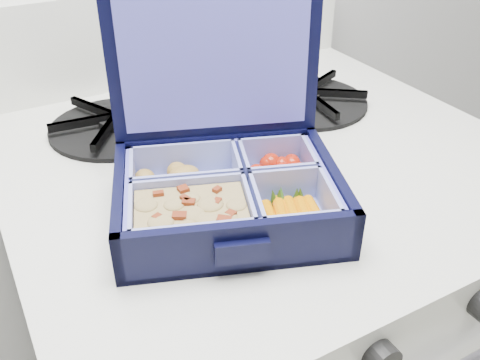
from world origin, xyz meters
TOP-DOWN VIEW (x-y plane):
  - bento_box at (0.05, 1.57)m, footprint 0.26×0.23m
  - burner_grate at (0.26, 1.75)m, footprint 0.23×0.23m
  - burner_grate_rear at (0.01, 1.80)m, footprint 0.19×0.19m
  - fork at (0.07, 1.72)m, footprint 0.16×0.16m

SIDE VIEW (x-z plane):
  - fork at x=0.07m, z-range 0.89..0.89m
  - burner_grate_rear at x=0.01m, z-range 0.89..0.91m
  - burner_grate at x=0.26m, z-range 0.89..0.91m
  - bento_box at x=0.05m, z-range 0.89..0.94m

